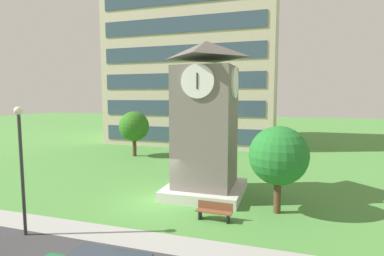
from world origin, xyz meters
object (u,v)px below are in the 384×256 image
Objects in this scene: park_bench at (214,211)px; tree_near_tower at (134,126)px; street_lamp at (21,156)px; clock_tower at (206,128)px; tree_by_building at (279,156)px.

tree_near_tower is at bearing 130.84° from park_bench.
street_lamp is (-7.66, -4.10, 3.09)m from park_bench.
street_lamp is at bearing -128.44° from clock_tower.
tree_by_building is at bearing 29.50° from street_lamp.
tree_by_building is at bearing -38.36° from tree_near_tower.
tree_by_building is (2.96, 1.90, 2.61)m from park_bench.
tree_near_tower is (-11.61, 13.44, 2.62)m from park_bench.
park_bench is at bearing -147.23° from tree_by_building.
tree_near_tower is (-3.95, 17.54, -0.47)m from street_lamp.
park_bench is 0.32× the size of street_lamp.
clock_tower reaches higher than tree_near_tower.
tree_by_building reaches higher than park_bench.
clock_tower reaches higher than tree_by_building.
street_lamp reaches higher than tree_near_tower.
clock_tower is 5.21× the size of park_bench.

